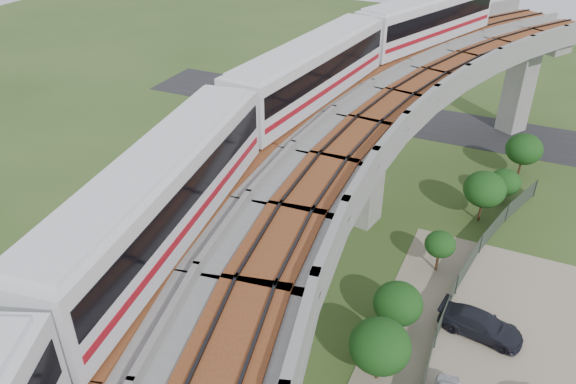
# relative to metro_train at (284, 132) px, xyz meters

# --- Properties ---
(ground) EXTENTS (160.00, 160.00, 0.00)m
(ground) POSITION_rel_metro_train_xyz_m (-0.38, 2.02, -12.31)
(ground) COLOR #2F4A1D
(ground) RESTS_ON ground
(asphalt_road) EXTENTS (60.00, 8.00, 0.03)m
(asphalt_road) POSITION_rel_metro_train_xyz_m (-0.38, 32.02, -12.29)
(asphalt_road) COLOR #232326
(asphalt_road) RESTS_ON ground
(viaduct) EXTENTS (19.58, 73.98, 11.40)m
(viaduct) POSITION_rel_metro_train_xyz_m (3.46, 2.02, -3.26)
(viaduct) COLOR #99968E
(viaduct) RESTS_ON ground
(metro_train) EXTENTS (11.71, 61.32, 3.64)m
(metro_train) POSITION_rel_metro_train_xyz_m (0.00, 0.00, 0.00)
(metro_train) COLOR silver
(metro_train) RESTS_ON ground
(fence) EXTENTS (3.87, 38.73, 1.50)m
(fence) POSITION_rel_metro_train_xyz_m (9.37, 2.02, -11.56)
(fence) COLOR #2D382D
(fence) RESTS_ON ground
(tree_0) EXTENTS (2.95, 2.95, 3.88)m
(tree_0) POSITION_rel_metro_train_xyz_m (10.39, 24.08, -9.68)
(tree_0) COLOR #382314
(tree_0) RESTS_ON ground
(tree_1) EXTENTS (2.39, 2.39, 2.74)m
(tree_1) POSITION_rel_metro_train_xyz_m (9.56, 19.47, -10.59)
(tree_1) COLOR #382314
(tree_1) RESTS_ON ground
(tree_2) EXTENTS (3.02, 3.02, 3.98)m
(tree_2) POSITION_rel_metro_train_xyz_m (8.38, 15.96, -9.62)
(tree_2) COLOR #382314
(tree_2) RESTS_ON ground
(tree_3) EXTENTS (1.97, 1.97, 2.92)m
(tree_3) POSITION_rel_metro_train_xyz_m (6.76, 8.83, -10.23)
(tree_3) COLOR #382314
(tree_3) RESTS_ON ground
(tree_4) EXTENTS (2.77, 2.77, 3.18)m
(tree_4) POSITION_rel_metro_train_xyz_m (5.76, 2.43, -10.30)
(tree_4) COLOR #382314
(tree_4) RESTS_ON ground
(tree_5) EXTENTS (3.14, 3.14, 3.66)m
(tree_5) POSITION_rel_metro_train_xyz_m (5.82, -1.30, -9.99)
(tree_5) COLOR #382314
(tree_5) RESTS_ON ground
(car_dark) EXTENTS (4.87, 2.51, 1.35)m
(car_dark) POSITION_rel_metro_train_xyz_m (10.18, 4.13, -11.59)
(car_dark) COLOR black
(car_dark) RESTS_ON dirt_lot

